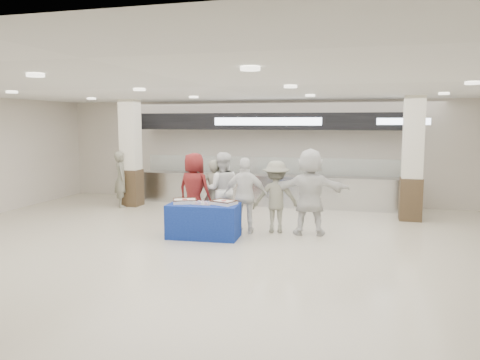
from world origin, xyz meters
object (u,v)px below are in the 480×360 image
(soldier_bg, at_px, (121,179))
(sheet_cake_right, at_px, (224,202))
(display_table, at_px, (204,221))
(sheet_cake_left, at_px, (185,201))
(chef_tall, at_px, (222,189))
(soldier_b, at_px, (276,197))
(civilian_maroon, at_px, (194,190))
(soldier_a, at_px, (214,193))
(chef_short, at_px, (246,196))
(cupcake_tray, at_px, (203,203))
(civilian_white, at_px, (310,192))

(soldier_bg, bearing_deg, sheet_cake_right, -158.02)
(display_table, distance_m, soldier_bg, 4.64)
(sheet_cake_left, distance_m, chef_tall, 1.31)
(sheet_cake_left, xyz_separation_m, soldier_b, (1.88, 0.92, 0.03))
(sheet_cake_left, bearing_deg, soldier_b, 26.08)
(civilian_maroon, xyz_separation_m, soldier_a, (0.46, 0.15, -0.08))
(display_table, xyz_separation_m, soldier_bg, (-3.62, 2.86, 0.46))
(soldier_a, height_order, chef_tall, chef_tall)
(soldier_b, bearing_deg, soldier_a, -23.31)
(display_table, distance_m, chef_short, 1.13)
(civilian_maroon, distance_m, soldier_bg, 3.51)
(soldier_a, bearing_deg, sheet_cake_right, 104.96)
(cupcake_tray, height_order, civilian_maroon, civilian_maroon)
(display_table, height_order, civilian_white, civilian_white)
(sheet_cake_right, relative_size, civilian_maroon, 0.33)
(display_table, relative_size, civilian_white, 0.79)
(sheet_cake_right, xyz_separation_m, chef_tall, (-0.40, 1.14, 0.10))
(display_table, relative_size, chef_tall, 0.86)
(display_table, xyz_separation_m, cupcake_tray, (0.00, -0.03, 0.41))
(display_table, height_order, soldier_a, soldier_a)
(display_table, relative_size, cupcake_tray, 3.71)
(sheet_cake_left, xyz_separation_m, cupcake_tray, (0.44, -0.04, -0.02))
(chef_short, height_order, civilian_white, civilian_white)
(display_table, bearing_deg, civilian_white, 18.34)
(display_table, relative_size, soldier_a, 0.95)
(sheet_cake_left, bearing_deg, civilian_maroon, 99.33)
(chef_tall, relative_size, civilian_white, 0.92)
(display_table, xyz_separation_m, soldier_b, (1.44, 0.93, 0.45))
(sheet_cake_left, relative_size, chef_short, 0.36)
(sheet_cake_left, bearing_deg, chef_short, 27.14)
(chef_short, bearing_deg, soldier_a, -40.25)
(sheet_cake_left, xyz_separation_m, civilian_maroon, (-0.17, 1.05, 0.10))
(cupcake_tray, xyz_separation_m, soldier_bg, (-3.63, 2.90, 0.05))
(sheet_cake_right, xyz_separation_m, soldier_bg, (-4.07, 2.79, 0.03))
(soldier_a, height_order, soldier_bg, soldier_bg)
(sheet_cake_left, relative_size, chef_tall, 0.35)
(soldier_a, bearing_deg, chef_short, 135.84)
(sheet_cake_right, relative_size, chef_short, 0.34)
(cupcake_tray, bearing_deg, display_table, 91.56)
(chef_short, distance_m, civilian_white, 1.45)
(soldier_a, xyz_separation_m, soldier_bg, (-3.47, 1.65, 0.02))
(chef_short, xyz_separation_m, soldier_bg, (-4.41, 2.22, -0.04))
(chef_short, relative_size, civilian_white, 0.89)
(sheet_cake_right, distance_m, soldier_b, 1.31)
(chef_tall, bearing_deg, civilian_white, 157.04)
(cupcake_tray, relative_size, soldier_a, 0.26)
(sheet_cake_left, xyz_separation_m, sheet_cake_right, (0.89, 0.07, -0.00))
(civilian_maroon, xyz_separation_m, soldier_bg, (-3.01, 1.80, -0.07))
(display_table, distance_m, soldier_b, 1.77)
(chef_tall, height_order, chef_short, chef_tall)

